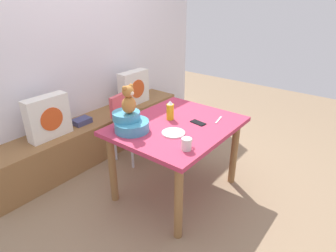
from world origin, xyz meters
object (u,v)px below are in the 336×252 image
object	(u,v)px
infant_seat_teal	(130,123)
book_stack	(82,121)
highchair	(130,119)
coffee_mug	(187,144)
dining_table	(176,135)
dinner_plate_near	(173,133)
cell_phone	(198,123)
teddy_bear	(129,100)
pillow_floral_right	(134,88)
pillow_floral_left	(48,117)
ketchup_bottle	(170,111)

from	to	relation	value
infant_seat_teal	book_stack	bearing A→B (deg)	79.65
highchair	coffee_mug	bearing A→B (deg)	-113.62
dining_table	dinner_plate_near	distance (m)	0.23
cell_phone	book_stack	bearing A→B (deg)	-68.48
teddy_bear	coffee_mug	world-z (taller)	teddy_bear
pillow_floral_right	highchair	distance (m)	0.67
pillow_floral_left	pillow_floral_right	world-z (taller)	same
infant_seat_teal	cell_phone	bearing A→B (deg)	-38.46
pillow_floral_right	dining_table	bearing A→B (deg)	-119.21
ketchup_bottle	coffee_mug	world-z (taller)	ketchup_bottle
teddy_bear	dinner_plate_near	bearing A→B (deg)	-61.98
book_stack	cell_phone	bearing A→B (deg)	-77.27
book_stack	coffee_mug	bearing A→B (deg)	-95.62
dinner_plate_near	cell_phone	bearing A→B (deg)	-9.32
book_stack	infant_seat_teal	bearing A→B (deg)	-100.35
cell_phone	coffee_mug	bearing A→B (deg)	31.26
pillow_floral_left	coffee_mug	xyz separation A→B (m)	(0.25, -1.53, 0.11)
coffee_mug	cell_phone	xyz separation A→B (m)	(0.46, 0.19, -0.04)
pillow_floral_right	infant_seat_teal	xyz separation A→B (m)	(-1.02, -0.96, 0.13)
coffee_mug	highchair	bearing A→B (deg)	66.38
cell_phone	pillow_floral_right	bearing A→B (deg)	-102.92
pillow_floral_left	book_stack	bearing A→B (deg)	3.00
pillow_floral_right	dining_table	distance (m)	1.37
dining_table	cell_phone	bearing A→B (deg)	-46.84
highchair	coffee_mug	xyz separation A→B (m)	(-0.49, -1.12, 0.27)
pillow_floral_right	cell_phone	world-z (taller)	pillow_floral_right
infant_seat_teal	teddy_bear	distance (m)	0.21
infant_seat_teal	dinner_plate_near	bearing A→B (deg)	-62.02
coffee_mug	dinner_plate_near	world-z (taller)	coffee_mug
pillow_floral_right	ketchup_bottle	world-z (taller)	ketchup_bottle
ketchup_bottle	dining_table	bearing A→B (deg)	-113.32
pillow_floral_right	cell_phone	bearing A→B (deg)	-111.71
book_stack	ketchup_bottle	size ratio (longest dim) A/B	1.08
pillow_floral_left	coffee_mug	size ratio (longest dim) A/B	3.67
book_stack	highchair	distance (m)	0.55
ketchup_bottle	dinner_plate_near	world-z (taller)	ketchup_bottle
coffee_mug	dinner_plate_near	size ratio (longest dim) A/B	0.60
highchair	book_stack	bearing A→B (deg)	127.54
highchair	cell_phone	bearing A→B (deg)	-91.70
dinner_plate_near	cell_phone	distance (m)	0.31
teddy_bear	cell_phone	xyz separation A→B (m)	(0.49, -0.39, -0.27)
dining_table	coffee_mug	distance (m)	0.49
dining_table	cell_phone	size ratio (longest dim) A/B	7.90
book_stack	pillow_floral_left	bearing A→B (deg)	-177.00
highchair	cell_phone	world-z (taller)	highchair
coffee_mug	cell_phone	size ratio (longest dim) A/B	0.83
infant_seat_teal	ketchup_bottle	xyz separation A→B (m)	(0.40, -0.13, 0.02)
pillow_floral_right	ketchup_bottle	xyz separation A→B (m)	(-0.62, -1.09, 0.15)
pillow_floral_left	pillow_floral_right	bearing A→B (deg)	0.00
highchair	cell_phone	xyz separation A→B (m)	(-0.03, -0.93, 0.22)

